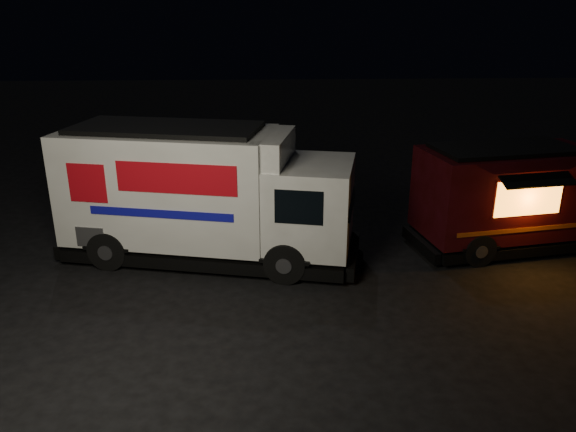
# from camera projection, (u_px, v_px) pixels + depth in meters

# --- Properties ---
(ground) EXTENTS (80.00, 80.00, 0.00)m
(ground) POSITION_uv_depth(u_px,v_px,m) (264.00, 299.00, 12.18)
(ground) COLOR black
(ground) RESTS_ON ground
(white_truck) EXTENTS (7.69, 4.00, 3.32)m
(white_truck) POSITION_uv_depth(u_px,v_px,m) (209.00, 194.00, 13.70)
(white_truck) COLOR white
(white_truck) RESTS_ON ground
(red_truck) EXTENTS (6.09, 3.10, 2.71)m
(red_truck) POSITION_uv_depth(u_px,v_px,m) (525.00, 196.00, 14.52)
(red_truck) COLOR #3B0A12
(red_truck) RESTS_ON ground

